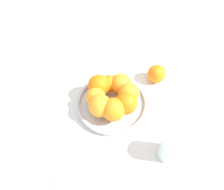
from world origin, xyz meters
name	(u,v)px	position (x,y,z in m)	size (l,w,h in m)	color
ground_plane	(112,105)	(0.00, 0.00, 0.00)	(4.00, 4.00, 0.00)	silver
fruit_bowl	(112,103)	(0.00, 0.00, 0.01)	(0.27, 0.27, 0.03)	silver
orange_pile	(112,96)	(0.00, 0.00, 0.07)	(0.21, 0.21, 0.08)	orange
stray_orange	(157,74)	(-0.09, -0.21, 0.04)	(0.08, 0.08, 0.08)	orange
drinking_glass	(170,148)	(-0.26, 0.07, 0.05)	(0.07, 0.07, 0.10)	silver
napkin_folded	(74,187)	(-0.06, 0.32, 0.00)	(0.12, 0.12, 0.01)	white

